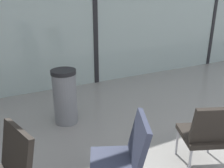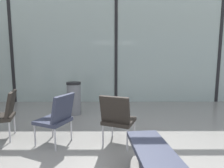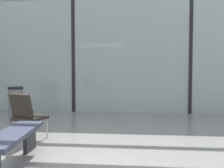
{
  "view_description": "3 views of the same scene",
  "coord_description": "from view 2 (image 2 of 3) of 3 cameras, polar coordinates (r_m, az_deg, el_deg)",
  "views": [
    {
      "loc": [
        -2.04,
        0.3,
        1.92
      ],
      "look_at": [
        -0.36,
        3.65,
        0.52
      ],
      "focal_mm": 38.94,
      "sensor_mm": 36.0,
      "label": 1
    },
    {
      "loc": [
        -0.17,
        -0.95,
        1.41
      ],
      "look_at": [
        -0.13,
        5.83,
        0.53
      ],
      "focal_mm": 28.73,
      "sensor_mm": 36.0,
      "label": 2
    },
    {
      "loc": [
        1.96,
        -2.65,
        1.3
      ],
      "look_at": [
        1.23,
        4.72,
        0.89
      ],
      "focal_mm": 41.68,
      "sensor_mm": 36.0,
      "label": 3
    }
  ],
  "objects": [
    {
      "name": "window_mullion_0",
      "position": [
        7.0,
        -29.09,
        8.96
      ],
      "size": [
        0.1,
        0.12,
        3.43
      ],
      "primitive_type": "cube",
      "color": "black",
      "rests_on": "ground"
    },
    {
      "name": "lounge_chair_0",
      "position": [
        3.0,
        1.75,
        -10.43
      ],
      "size": [
        0.64,
        0.67,
        0.87
      ],
      "rotation": [
        0.0,
        0.0,
        2.75
      ],
      "color": "#28231E",
      "rests_on": "ground"
    },
    {
      "name": "trash_bin",
      "position": [
        4.85,
        -11.99,
        -4.43
      ],
      "size": [
        0.38,
        0.38,
        0.86
      ],
      "color": "slate",
      "rests_on": "ground"
    },
    {
      "name": "lounge_chair_3",
      "position": [
        3.18,
        -17.04,
        -9.71
      ],
      "size": [
        0.67,
        0.65,
        0.87
      ],
      "rotation": [
        0.0,
        0.0,
        4.31
      ],
      "color": "#33384C",
      "rests_on": "ground"
    },
    {
      "name": "lounge_chair_4",
      "position": [
        3.8,
        -31.24,
        -7.66
      ],
      "size": [
        0.65,
        0.62,
        0.87
      ],
      "rotation": [
        0.0,
        0.0,
        5.02
      ],
      "color": "#28231E",
      "rests_on": "ground"
    },
    {
      "name": "window_mullion_2",
      "position": [
        7.17,
        30.86,
        8.78
      ],
      "size": [
        0.1,
        0.12,
        3.43
      ],
      "primitive_type": "cube",
      "color": "black",
      "rests_on": "ground"
    },
    {
      "name": "glass_curtain_wall",
      "position": [
        6.16,
        1.29,
        10.21
      ],
      "size": [
        14.0,
        0.08,
        3.43
      ],
      "primitive_type": "cube",
      "color": "#A3B7B2",
      "rests_on": "ground"
    },
    {
      "name": "parked_airplane",
      "position": [
        12.67,
        5.99,
        9.17
      ],
      "size": [
        13.71,
        3.64,
        3.64
      ],
      "color": "silver",
      "rests_on": "ground"
    },
    {
      "name": "window_mullion_1",
      "position": [
        6.16,
        1.29,
        10.21
      ],
      "size": [
        0.1,
        0.12,
        3.43
      ],
      "primitive_type": "cube",
      "color": "black",
      "rests_on": "ground"
    }
  ]
}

